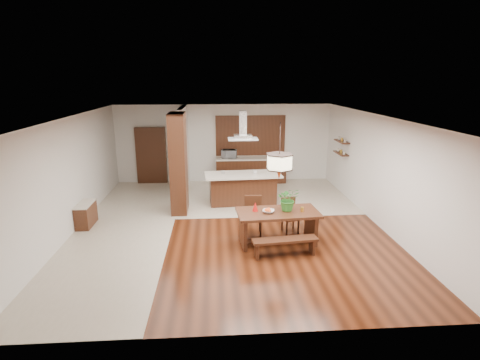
{
  "coord_description": "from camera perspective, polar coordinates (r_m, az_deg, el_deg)",
  "views": [
    {
      "loc": [
        -0.36,
        -9.43,
        3.84
      ],
      "look_at": [
        0.3,
        0.0,
        1.25
      ],
      "focal_mm": 28.0,
      "sensor_mm": 36.0,
      "label": 1
    }
  ],
  "objects": [
    {
      "name": "room_shell",
      "position": [
        9.61,
        -1.79,
        4.64
      ],
      "size": [
        9.0,
        9.04,
        2.92
      ],
      "color": "#361609",
      "rests_on": "ground"
    },
    {
      "name": "tile_hallway",
      "position": [
        10.46,
        -17.03,
        -6.9
      ],
      "size": [
        2.5,
        9.0,
        0.01
      ],
      "primitive_type": "cube",
      "color": "beige",
      "rests_on": "ground"
    },
    {
      "name": "tile_kitchen",
      "position": [
        12.64,
        3.51,
        -2.38
      ],
      "size": [
        5.5,
        4.0,
        0.01
      ],
      "primitive_type": "cube",
      "color": "beige",
      "rests_on": "ground"
    },
    {
      "name": "soffit_band",
      "position": [
        9.49,
        -1.83,
        9.53
      ],
      "size": [
        8.0,
        9.0,
        0.02
      ],
      "primitive_type": "cube",
      "color": "#3F1B0F",
      "rests_on": "room_shell"
    },
    {
      "name": "partition_pier",
      "position": [
        10.95,
        -9.36,
        2.5
      ],
      "size": [
        0.45,
        1.0,
        2.9
      ],
      "primitive_type": "cube",
      "color": "black",
      "rests_on": "ground"
    },
    {
      "name": "partition_stub",
      "position": [
        13.0,
        -8.54,
        4.55
      ],
      "size": [
        0.18,
        2.4,
        2.9
      ],
      "primitive_type": "cube",
      "color": "silver",
      "rests_on": "ground"
    },
    {
      "name": "hallway_console",
      "position": [
        10.83,
        -22.42,
        -4.9
      ],
      "size": [
        0.37,
        0.88,
        0.63
      ],
      "primitive_type": "cube",
      "color": "black",
      "rests_on": "ground"
    },
    {
      "name": "hallway_doorway",
      "position": [
        14.31,
        -13.36,
        3.66
      ],
      "size": [
        1.1,
        0.2,
        2.1
      ],
      "primitive_type": "cube",
      "color": "black",
      "rests_on": "ground"
    },
    {
      "name": "rear_counter",
      "position": [
        14.11,
        1.65,
        1.52
      ],
      "size": [
        2.6,
        0.62,
        0.95
      ],
      "color": "black",
      "rests_on": "ground"
    },
    {
      "name": "kitchen_window",
      "position": [
        14.12,
        1.59,
        6.8
      ],
      "size": [
        2.6,
        0.08,
        1.5
      ],
      "primitive_type": "cube",
      "color": "#94582C",
      "rests_on": "room_shell"
    },
    {
      "name": "shelf_lower",
      "position": [
        12.99,
        15.13,
        3.96
      ],
      "size": [
        0.26,
        0.9,
        0.04
      ],
      "primitive_type": "cube",
      "color": "black",
      "rests_on": "room_shell"
    },
    {
      "name": "shelf_upper",
      "position": [
        12.92,
        15.25,
        5.69
      ],
      "size": [
        0.26,
        0.9,
        0.04
      ],
      "primitive_type": "cube",
      "color": "black",
      "rests_on": "room_shell"
    },
    {
      "name": "dining_table",
      "position": [
        8.96,
        5.77,
        -6.06
      ],
      "size": [
        1.99,
        1.1,
        0.8
      ],
      "rotation": [
        0.0,
        0.0,
        0.07
      ],
      "color": "black",
      "rests_on": "ground"
    },
    {
      "name": "dining_bench",
      "position": [
        8.49,
        6.84,
        -10.14
      ],
      "size": [
        1.48,
        0.47,
        0.41
      ],
      "primitive_type": null,
      "rotation": [
        0.0,
        0.0,
        0.11
      ],
      "color": "black",
      "rests_on": "ground"
    },
    {
      "name": "dining_chair_left",
      "position": [
        9.43,
        2.06,
        -5.52
      ],
      "size": [
        0.46,
        0.46,
        0.97
      ],
      "primitive_type": null,
      "rotation": [
        0.0,
        0.0,
        -0.06
      ],
      "color": "black",
      "rests_on": "ground"
    },
    {
      "name": "dining_chair_right",
      "position": [
        9.66,
        7.69,
        -5.42
      ],
      "size": [
        0.47,
        0.47,
        0.89
      ],
      "primitive_type": null,
      "rotation": [
        0.0,
        0.0,
        0.21
      ],
      "color": "black",
      "rests_on": "ground"
    },
    {
      "name": "pendant_lantern",
      "position": [
        8.5,
        6.07,
        4.41
      ],
      "size": [
        0.64,
        0.64,
        1.31
      ],
      "primitive_type": null,
      "color": "beige",
      "rests_on": "room_shell"
    },
    {
      "name": "foliage_plant",
      "position": [
        8.88,
        7.35,
        -2.9
      ],
      "size": [
        0.52,
        0.46,
        0.57
      ],
      "primitive_type": "imported",
      "rotation": [
        0.0,
        0.0,
        0.02
      ],
      "color": "#2D7125",
      "rests_on": "dining_table"
    },
    {
      "name": "fruit_bowl",
      "position": [
        8.78,
        4.36,
        -4.77
      ],
      "size": [
        0.34,
        0.34,
        0.07
      ],
      "primitive_type": "imported",
      "rotation": [
        0.0,
        0.0,
        -0.34
      ],
      "color": "#BCB0A4",
      "rests_on": "dining_table"
    },
    {
      "name": "napkin_cone",
      "position": [
        8.84,
        2.33,
        -4.08
      ],
      "size": [
        0.16,
        0.16,
        0.22
      ],
      "primitive_type": "cone",
      "rotation": [
        0.0,
        0.0,
        0.19
      ],
      "color": "#B3110C",
      "rests_on": "dining_table"
    },
    {
      "name": "gold_ornament",
      "position": [
        8.94,
        9.46,
        -4.42
      ],
      "size": [
        0.09,
        0.09,
        0.11
      ],
      "primitive_type": "cylinder",
      "rotation": [
        0.0,
        0.0,
        -0.27
      ],
      "color": "gold",
      "rests_on": "dining_table"
    },
    {
      "name": "kitchen_island",
      "position": [
        11.74,
        0.41,
        -1.24
      ],
      "size": [
        2.4,
        1.17,
        0.97
      ],
      "rotation": [
        0.0,
        0.0,
        0.07
      ],
      "color": "black",
      "rests_on": "ground"
    },
    {
      "name": "range_hood",
      "position": [
        11.34,
        0.43,
        8.35
      ],
      "size": [
        0.9,
        0.55,
        0.87
      ],
      "primitive_type": null,
      "color": "silver",
      "rests_on": "room_shell"
    },
    {
      "name": "island_cup",
      "position": [
        11.57,
        2.31,
        1.18
      ],
      "size": [
        0.17,
        0.17,
        0.1
      ],
      "primitive_type": "imported",
      "rotation": [
        0.0,
        0.0,
        0.32
      ],
      "color": "white",
      "rests_on": "kitchen_island"
    },
    {
      "name": "microwave",
      "position": [
        13.95,
        -1.67,
        4.01
      ],
      "size": [
        0.6,
        0.44,
        0.31
      ],
      "primitive_type": "imported",
      "rotation": [
        0.0,
        0.0,
        -0.11
      ],
      "color": "#B5B9BD",
      "rests_on": "rear_counter"
    }
  ]
}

